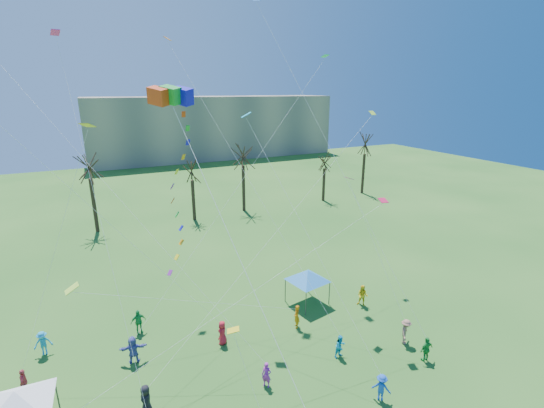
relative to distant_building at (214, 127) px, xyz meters
name	(u,v)px	position (x,y,z in m)	size (l,w,h in m)	color
distant_building	(214,127)	(0.00, 0.00, 0.00)	(60.00, 14.00, 15.00)	gray
bare_tree_row	(185,168)	(-18.14, -45.48, -0.66)	(69.97, 6.79, 10.40)	black
big_box_kite	(185,196)	(-24.83, -75.37, 4.01)	(2.64, 6.83, 18.07)	red
canopy_tent_white	(16,400)	(-33.56, -75.83, -4.79)	(4.26, 4.26, 3.20)	#3F3F44
canopy_tent_blue	(308,276)	(-14.50, -70.70, -5.04)	(3.80, 3.80, 2.91)	#3F3F44
festival_crowd	(225,363)	(-23.18, -75.54, -6.64)	(24.83, 13.48, 1.85)	#B12F16
small_kites_aloft	(197,143)	(-22.84, -70.67, 6.04)	(29.92, 18.31, 32.52)	#DD5F0B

